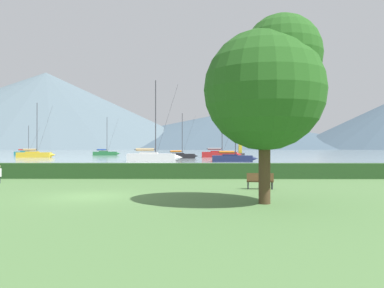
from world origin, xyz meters
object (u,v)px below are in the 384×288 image
at_px(sailboat_slip_7, 27,153).
at_px(sailboat_slip_9, 152,157).
at_px(sailboat_slip_2, 233,158).
at_px(sailboat_slip_8, 180,156).
at_px(park_tree, 268,82).
at_px(sailboat_slip_6, 105,153).
at_px(park_bench_under_tree, 260,180).
at_px(sailboat_slip_3, 35,154).
at_px(sailboat_slip_5, 220,154).
at_px(dock_crane, 241,130).

height_order(sailboat_slip_7, sailboat_slip_9, sailboat_slip_9).
height_order(sailboat_slip_2, sailboat_slip_8, sailboat_slip_2).
bearing_deg(sailboat_slip_9, park_tree, -77.93).
xyz_separation_m(sailboat_slip_6, sailboat_slip_7, (-22.72, 2.64, -0.03)).
xyz_separation_m(sailboat_slip_9, park_bench_under_tree, (11.09, -41.94, -0.25)).
bearing_deg(park_tree, sailboat_slip_3, 119.65).
xyz_separation_m(sailboat_slip_2, park_bench_under_tree, (-2.18, -40.09, -0.10)).
distance_m(sailboat_slip_2, sailboat_slip_5, 24.41).
distance_m(sailboat_slip_2, sailboat_slip_8, 18.88).
relative_size(sailboat_slip_3, sailboat_slip_9, 0.90).
relative_size(sailboat_slip_2, park_tree, 1.28).
distance_m(sailboat_slip_5, park_bench_under_tree, 64.51).
relative_size(sailboat_slip_3, sailboat_slip_8, 1.32).
height_order(sailboat_slip_5, park_bench_under_tree, sailboat_slip_5).
xyz_separation_m(sailboat_slip_7, park_bench_under_tree, (51.34, -85.42, -0.07)).
bearing_deg(sailboat_slip_8, sailboat_slip_6, 113.73).
bearing_deg(sailboat_slip_2, sailboat_slip_9, 171.67).
relative_size(sailboat_slip_5, dock_crane, 0.53).
relative_size(park_bench_under_tree, park_tree, 0.19).
relative_size(sailboat_slip_6, sailboat_slip_8, 1.13).
bearing_deg(dock_crane, sailboat_slip_2, -99.05).
relative_size(sailboat_slip_2, dock_crane, 0.52).
relative_size(sailboat_slip_3, sailboat_slip_7, 1.47).
relative_size(sailboat_slip_7, sailboat_slip_9, 0.61).
distance_m(sailboat_slip_3, sailboat_slip_7, 24.79).
height_order(park_bench_under_tree, dock_crane, dock_crane).
bearing_deg(sailboat_slip_8, dock_crane, 30.37).
height_order(sailboat_slip_3, park_bench_under_tree, sailboat_slip_3).
bearing_deg(sailboat_slip_9, sailboat_slip_2, -8.32).
distance_m(sailboat_slip_2, park_tree, 46.10).
height_order(sailboat_slip_7, dock_crane, dock_crane).
height_order(sailboat_slip_3, dock_crane, dock_crane).
relative_size(sailboat_slip_8, park_bench_under_tree, 5.84).
relative_size(sailboat_slip_6, park_tree, 1.26).
xyz_separation_m(sailboat_slip_6, park_bench_under_tree, (28.62, -82.78, -0.10)).
bearing_deg(park_bench_under_tree, dock_crane, 90.03).
height_order(sailboat_slip_2, dock_crane, dock_crane).
xyz_separation_m(sailboat_slip_6, sailboat_slip_9, (17.53, -40.84, 0.16)).
distance_m(sailboat_slip_3, sailboat_slip_9, 35.95).
height_order(sailboat_slip_9, park_bench_under_tree, sailboat_slip_9).
distance_m(sailboat_slip_2, sailboat_slip_9, 13.40).
bearing_deg(park_bench_under_tree, sailboat_slip_2, 92.65).
height_order(sailboat_slip_6, dock_crane, dock_crane).
xyz_separation_m(sailboat_slip_3, sailboat_slip_9, (28.82, -21.49, 0.08)).
relative_size(sailboat_slip_2, park_bench_under_tree, 6.72).
distance_m(sailboat_slip_5, sailboat_slip_7, 56.89).
bearing_deg(sailboat_slip_7, park_tree, -75.78).
bearing_deg(sailboat_slip_2, sailboat_slip_8, 118.76).
relative_size(sailboat_slip_7, dock_crane, 0.41).
bearing_deg(sailboat_slip_8, sailboat_slip_3, 152.46).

